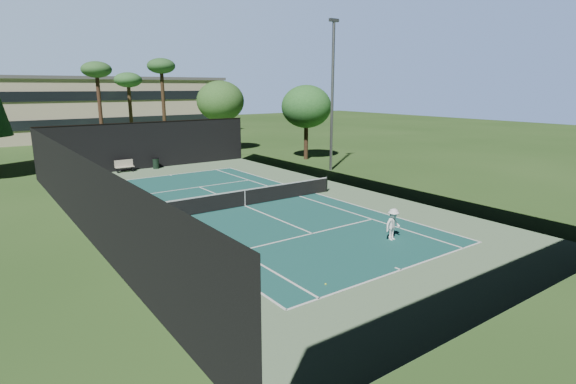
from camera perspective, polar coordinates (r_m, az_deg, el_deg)
name	(u,v)px	position (r m, az deg, el deg)	size (l,w,h in m)	color
ground	(245,206)	(26.91, -5.48, -1.80)	(160.00, 160.00, 0.00)	#2B4D1D
apron_slab	(245,206)	(26.91, -5.48, -1.79)	(18.00, 32.00, 0.01)	#65875F
court_surface	(245,206)	(26.91, -5.48, -1.77)	(10.97, 23.77, 0.01)	#1A544E
court_lines	(245,206)	(26.91, -5.48, -1.76)	(11.07, 23.87, 0.01)	white
tennis_net	(245,197)	(26.77, -5.50, -0.64)	(12.90, 0.10, 1.10)	black
fence	(244,173)	(26.52, -5.64, 2.43)	(18.04, 32.05, 4.03)	black
player	(393,224)	(21.32, 13.19, -4.02)	(0.97, 0.56, 1.50)	white
tennis_ball_a	(326,284)	(16.50, 4.80, -11.57)	(0.07, 0.07, 0.07)	#CCED35
tennis_ball_b	(222,200)	(28.29, -8.40, -1.07)	(0.06, 0.06, 0.06)	#BBCE2F
tennis_ball_c	(249,193)	(29.96, -4.94, -0.18)	(0.06, 0.06, 0.06)	yellow
tennis_ball_d	(125,210)	(27.51, -20.01, -2.14)	(0.08, 0.08, 0.08)	yellow
park_bench	(124,166)	(39.81, -20.08, 3.16)	(1.50, 0.45, 1.02)	beige
trash_bin	(156,163)	(40.65, -16.43, 3.52)	(0.56, 0.56, 0.95)	black
palm_a	(97,73)	(47.80, -23.12, 13.68)	(2.80, 2.80, 9.32)	#482E1E
palm_b	(128,83)	(50.62, -19.62, 12.94)	(2.80, 2.80, 8.42)	#49341F
palm_c	(161,70)	(48.61, -15.78, 14.69)	(2.80, 2.80, 9.77)	#402D1B
decid_tree_a	(220,101)	(50.13, -8.58, 11.33)	(5.12, 5.12, 7.62)	#44301D
decid_tree_b	(306,107)	(43.87, 2.34, 10.77)	(4.80, 4.80, 7.14)	#412B1B
campus_building	(75,107)	(69.75, -25.39, 9.71)	(40.50, 12.50, 8.30)	beige
light_pole	(332,93)	(37.94, 5.65, 12.42)	(0.90, 0.25, 12.22)	#93969B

